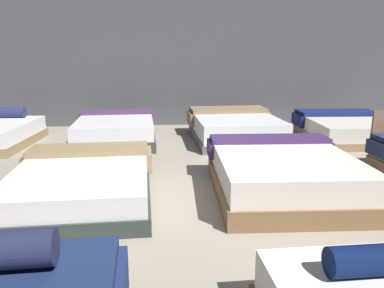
% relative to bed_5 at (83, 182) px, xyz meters
% --- Properties ---
extents(ground_plane, '(18.00, 18.00, 0.02)m').
position_rel_bed_5_xyz_m(ground_plane, '(1.17, -0.33, -0.21)').
color(ground_plane, gray).
extents(showroom_back_wall, '(18.00, 0.06, 3.50)m').
position_rel_bed_5_xyz_m(showroom_back_wall, '(1.17, 4.74, 1.55)').
color(showroom_back_wall, '#47474C').
rests_on(showroom_back_wall, ground_plane).
extents(bed_5, '(1.68, 2.12, 0.46)m').
position_rel_bed_5_xyz_m(bed_5, '(0.00, 0.00, 0.00)').
color(bed_5, '#29342F').
rests_on(bed_5, ground_plane).
extents(bed_6, '(1.71, 2.03, 0.55)m').
position_rel_bed_5_xyz_m(bed_6, '(2.37, -0.03, 0.05)').
color(bed_6, brown).
rests_on(bed_6, ground_plane).
extents(bed_9, '(1.61, 2.05, 0.52)m').
position_rel_bed_5_xyz_m(bed_9, '(0.03, 2.96, 0.03)').
color(bed_9, '#2E3533').
rests_on(bed_9, ground_plane).
extents(bed_10, '(1.73, 2.18, 0.55)m').
position_rel_bed_5_xyz_m(bed_10, '(2.36, 2.97, 0.05)').
color(bed_10, '#555358').
rests_on(bed_10, ground_plane).
extents(bed_11, '(1.77, 2.09, 0.48)m').
position_rel_bed_5_xyz_m(bed_11, '(4.65, 2.88, 0.01)').
color(bed_11, '#8E6C4D').
rests_on(bed_11, ground_plane).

